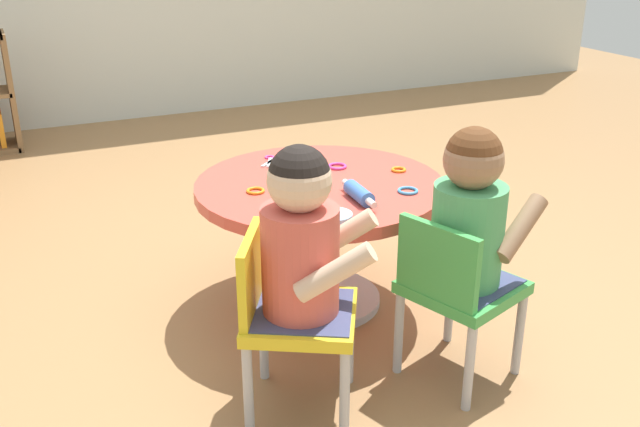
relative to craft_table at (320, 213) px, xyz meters
name	(u,v)px	position (x,y,z in m)	size (l,w,h in m)	color
ground_plane	(320,302)	(0.00, 0.00, -0.36)	(10.00, 10.00, 0.00)	#9E7247
craft_table	(320,213)	(0.00, 0.00, 0.00)	(0.87, 0.87, 0.47)	silver
child_chair_left	(288,313)	(-0.34, -0.51, -0.05)	(0.41, 0.41, 0.54)	#B7B7BC
seated_child_left	(302,239)	(-0.30, -0.53, 0.18)	(0.43, 0.40, 0.51)	#3F4772
child_chair_right	(456,289)	(0.17, -0.59, -0.05)	(0.38, 0.38, 0.54)	#B7B7BC
seated_child_right	(470,214)	(0.20, -0.58, 0.18)	(0.41, 0.37, 0.51)	#3F4772
rolling_pin	(359,193)	(0.04, -0.21, 0.14)	(0.06, 0.23, 0.05)	#3F72CC
craft_scissors	(272,160)	(-0.06, 0.29, 0.12)	(0.12, 0.14, 0.01)	silver
playdough_blob_0	(334,216)	(-0.10, -0.31, 0.12)	(0.11, 0.11, 0.01)	#8CCCF2
cookie_cutter_0	(399,170)	(0.31, -0.01, 0.12)	(0.05, 0.05, 0.01)	orange
cookie_cutter_1	(255,190)	(-0.24, 0.00, 0.12)	(0.06, 0.06, 0.01)	orange
cookie_cutter_2	(337,166)	(0.12, 0.11, 0.12)	(0.07, 0.07, 0.01)	#D83FA5
cookie_cutter_3	(408,191)	(0.22, -0.21, 0.12)	(0.07, 0.07, 0.01)	#3F99D8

